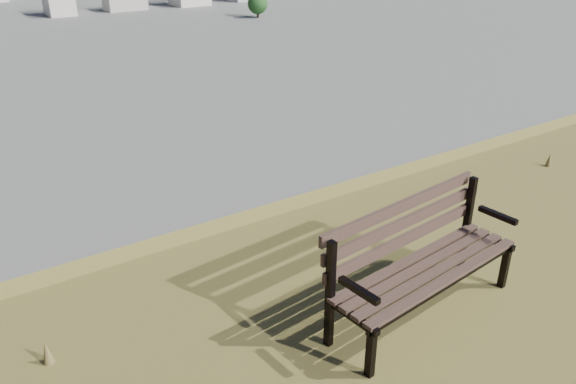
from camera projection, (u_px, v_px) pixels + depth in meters
park_bench at (419, 254)px, 4.43m from camera, size 1.81×0.75×0.92m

